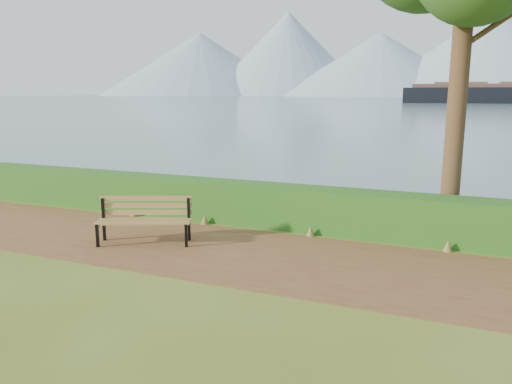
% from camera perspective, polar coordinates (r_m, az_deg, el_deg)
% --- Properties ---
extents(ground, '(140.00, 140.00, 0.00)m').
position_cam_1_polar(ground, '(10.14, -5.91, -7.08)').
color(ground, '#51631C').
rests_on(ground, ground).
extents(path, '(40.00, 3.40, 0.01)m').
position_cam_1_polar(path, '(10.39, -5.11, -6.58)').
color(path, brown).
rests_on(path, ground).
extents(hedge, '(32.00, 0.85, 1.00)m').
position_cam_1_polar(hedge, '(12.26, -0.16, -1.34)').
color(hedge, '#1A4313').
rests_on(hedge, ground).
extents(water, '(700.00, 510.00, 0.00)m').
position_cam_1_polar(water, '(268.49, 21.98, 9.87)').
color(water, '#455C70').
rests_on(water, ground).
extents(mountains, '(585.00, 190.00, 70.00)m').
position_cam_1_polar(mountains, '(415.43, 21.34, 13.99)').
color(mountains, '#7F94A9').
rests_on(mountains, ground).
extents(bench, '(2.05, 1.30, 1.00)m').
position_cam_1_polar(bench, '(10.95, -12.60, -2.77)').
color(bench, black).
rests_on(bench, ground).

